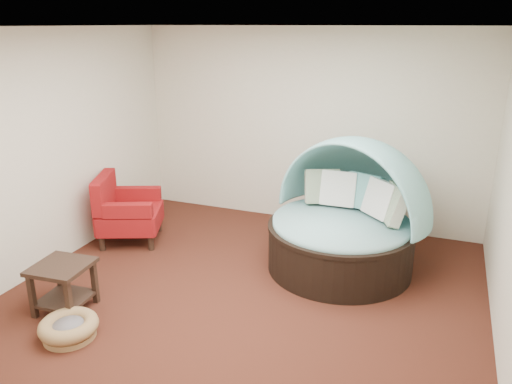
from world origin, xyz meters
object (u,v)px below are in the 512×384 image
(red_armchair, at_px, (125,211))
(canopy_daybed, at_px, (347,209))
(pet_basket, at_px, (69,328))
(side_table, at_px, (63,281))

(red_armchair, bearing_deg, canopy_daybed, -16.16)
(pet_basket, bearing_deg, canopy_daybed, 48.69)
(pet_basket, relative_size, side_table, 1.22)
(side_table, bearing_deg, pet_basket, -46.09)
(pet_basket, height_order, red_armchair, red_armchair)
(canopy_daybed, bearing_deg, red_armchair, -152.44)
(canopy_daybed, distance_m, pet_basket, 3.27)
(red_armchair, relative_size, side_table, 1.80)
(canopy_daybed, height_order, side_table, canopy_daybed)
(canopy_daybed, height_order, pet_basket, canopy_daybed)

